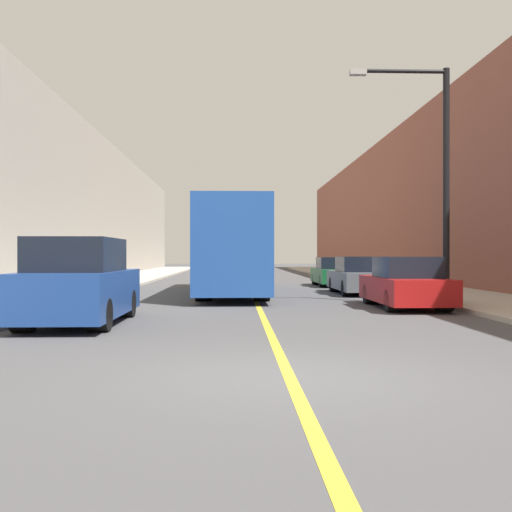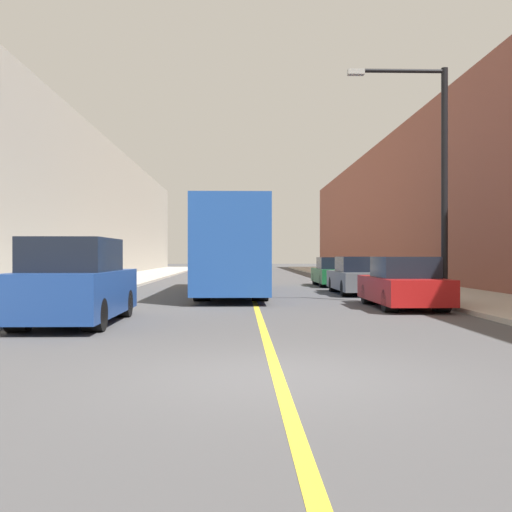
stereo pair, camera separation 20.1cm
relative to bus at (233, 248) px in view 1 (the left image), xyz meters
name	(u,v)px [view 1 (the left image)]	position (x,y,z in m)	size (l,w,h in m)	color
ground_plane	(289,377)	(0.79, -16.34, -1.84)	(200.00, 200.00, 0.00)	#474749
sidewalk_left	(128,279)	(-6.62, 13.66, -1.78)	(3.93, 72.00, 0.13)	#B2AA9E
sidewalk_right	(363,279)	(8.19, 13.66, -1.78)	(3.93, 72.00, 0.13)	#B2AA9E
building_row_left	(64,205)	(-10.58, 13.66, 2.85)	(4.00, 72.00, 9.38)	gray
building_row_right	(425,204)	(12.15, 13.66, 2.94)	(4.00, 72.00, 9.56)	brown
road_center_line	(247,280)	(0.79, 13.66, -1.84)	(0.16, 72.00, 0.01)	gold
bus	(233,248)	(0.00, 0.00, 0.00)	(2.51, 12.25, 3.46)	#1E4793
parked_suv_left	(79,285)	(-3.40, -10.42, -0.95)	(1.93, 4.65, 1.92)	navy
car_right_near	(405,285)	(5.07, -6.57, -1.16)	(1.79, 4.39, 1.50)	maroon
car_right_mid	(359,277)	(5.04, -0.21, -1.17)	(1.87, 4.70, 1.49)	#51565B
car_right_far	(333,273)	(4.99, 5.85, -1.19)	(1.75, 4.32, 1.45)	#145128
street_lamp_right	(436,166)	(6.22, -5.89, 2.43)	(3.06, 0.24, 7.12)	black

